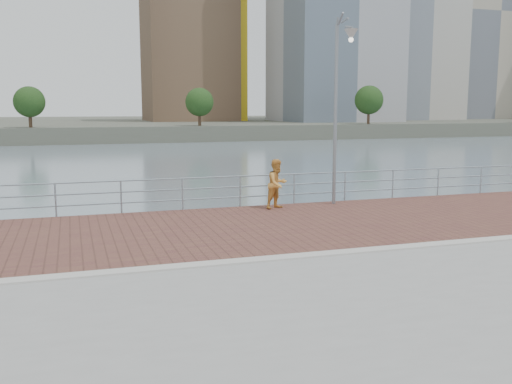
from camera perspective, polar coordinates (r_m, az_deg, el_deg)
name	(u,v)px	position (r m, az deg, el deg)	size (l,w,h in m)	color
water	(282,340)	(14.08, 2.60, -14.59)	(400.00, 400.00, 0.00)	slate
brick_lane	(239,228)	(16.74, -1.70, -3.59)	(40.00, 6.80, 0.02)	brown
curb	(282,258)	(13.41, 2.66, -6.59)	(40.00, 0.40, 0.06)	#B7B5AD
far_shore	(91,126)	(134.75, -16.15, 6.40)	(320.00, 95.00, 2.50)	#4C5142
guardrail	(212,189)	(19.85, -4.47, 0.30)	(39.06, 0.06, 1.13)	#8C9EA8
street_lamp	(342,77)	(20.29, 8.61, 11.33)	(0.47, 1.36, 6.40)	gray
bystander	(277,184)	(19.72, 2.14, 0.81)	(0.83, 0.65, 1.72)	gold
skyline	(256,4)	(124.47, 0.00, 18.29)	(233.00, 41.00, 64.80)	#ADA38E
shoreline_trees	(175,101)	(90.50, -8.06, 8.98)	(144.74, 4.98, 6.64)	#473323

